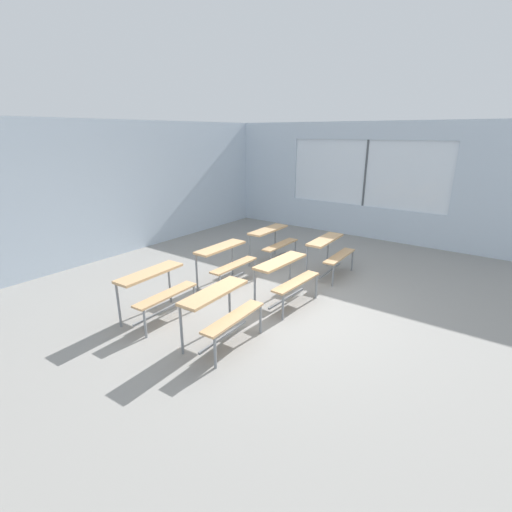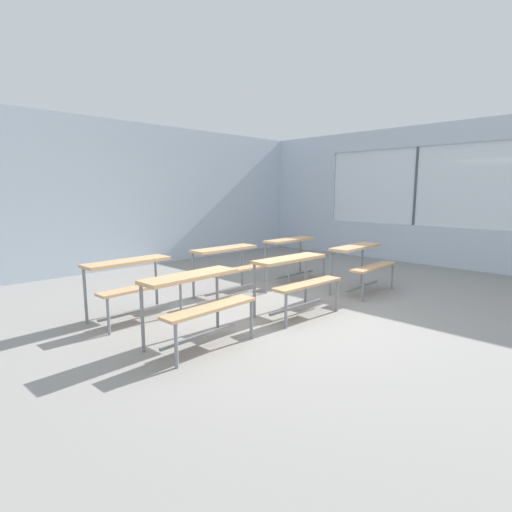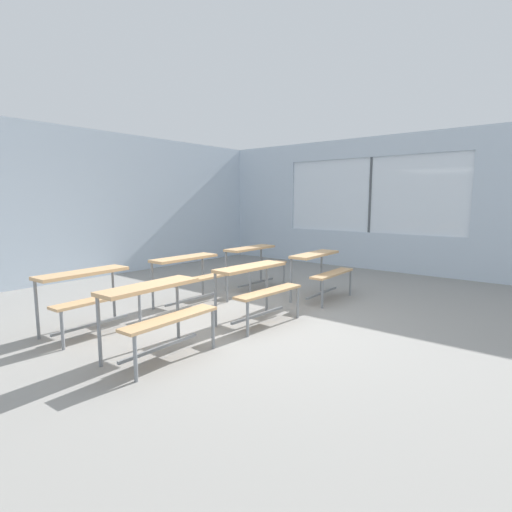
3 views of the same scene
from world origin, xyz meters
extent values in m
cube|color=gray|center=(0.00, 0.00, -0.03)|extent=(10.00, 9.00, 0.05)
cube|color=silver|center=(0.00, 4.50, 1.50)|extent=(10.00, 0.12, 3.00)
cube|color=silver|center=(5.00, 0.00, 0.42)|extent=(0.12, 9.00, 0.85)
cube|color=silver|center=(5.00, 0.00, 2.77)|extent=(0.12, 9.00, 0.45)
cube|color=silver|center=(5.00, 3.55, 1.70)|extent=(0.12, 1.90, 1.70)
cube|color=white|center=(5.00, 0.50, 1.70)|extent=(0.02, 4.20, 1.70)
cube|color=#4C5156|center=(5.00, 0.50, 1.70)|extent=(0.06, 0.05, 1.70)
cube|color=tan|center=(-1.40, 0.07, 0.72)|extent=(1.11, 0.37, 0.04)
cube|color=tan|center=(-1.38, -0.25, 0.44)|extent=(1.11, 0.27, 0.03)
cylinder|color=gray|center=(-1.90, 0.19, 0.36)|extent=(0.04, 0.04, 0.72)
cylinder|color=gray|center=(-0.90, 0.23, 0.36)|extent=(0.04, 0.04, 0.72)
cylinder|color=gray|center=(-1.88, -0.36, 0.22)|extent=(0.04, 0.04, 0.44)
cylinder|color=gray|center=(-0.88, -0.31, 0.22)|extent=(0.04, 0.04, 0.44)
cube|color=gray|center=(-1.39, -0.07, 0.10)|extent=(1.00, 0.08, 0.03)
cube|color=tan|center=(0.16, 0.03, 0.72)|extent=(1.11, 0.37, 0.04)
cube|color=tan|center=(0.15, -0.29, 0.44)|extent=(1.11, 0.27, 0.03)
cylinder|color=gray|center=(-0.33, 0.19, 0.36)|extent=(0.04, 0.04, 0.72)
cylinder|color=gray|center=(0.67, 0.14, 0.36)|extent=(0.04, 0.04, 0.72)
cylinder|color=gray|center=(-0.36, -0.36, 0.22)|extent=(0.04, 0.04, 0.44)
cylinder|color=gray|center=(0.64, -0.40, 0.22)|extent=(0.04, 0.04, 0.44)
cube|color=gray|center=(0.15, -0.11, 0.10)|extent=(1.00, 0.07, 0.03)
cube|color=tan|center=(1.77, 0.01, 0.72)|extent=(1.11, 0.36, 0.04)
cube|color=tan|center=(1.79, -0.31, 0.44)|extent=(1.11, 0.26, 0.03)
cylinder|color=gray|center=(1.27, 0.14, 0.36)|extent=(0.04, 0.04, 0.72)
cylinder|color=gray|center=(2.27, 0.17, 0.36)|extent=(0.04, 0.04, 0.72)
cylinder|color=gray|center=(1.29, -0.41, 0.22)|extent=(0.04, 0.04, 0.44)
cylinder|color=gray|center=(2.29, -0.38, 0.22)|extent=(0.04, 0.04, 0.44)
cube|color=gray|center=(1.78, -0.13, 0.10)|extent=(1.00, 0.07, 0.03)
cube|color=tan|center=(-1.45, 1.34, 0.72)|extent=(1.11, 0.37, 0.04)
cube|color=tan|center=(-1.43, 1.02, 0.44)|extent=(1.11, 0.27, 0.03)
cylinder|color=gray|center=(-1.95, 1.45, 0.36)|extent=(0.04, 0.04, 0.72)
cylinder|color=gray|center=(-0.95, 1.50, 0.36)|extent=(0.04, 0.04, 0.72)
cylinder|color=gray|center=(-1.93, 0.90, 0.22)|extent=(0.04, 0.04, 0.44)
cylinder|color=gray|center=(-0.93, 0.95, 0.22)|extent=(0.04, 0.04, 0.44)
cube|color=gray|center=(-1.44, 1.20, 0.10)|extent=(1.00, 0.08, 0.03)
cube|color=tan|center=(0.16, 1.34, 0.72)|extent=(1.10, 0.32, 0.04)
cube|color=tan|center=(0.16, 1.02, 0.44)|extent=(1.10, 0.22, 0.03)
cylinder|color=gray|center=(-0.34, 1.48, 0.36)|extent=(0.04, 0.04, 0.72)
cylinder|color=gray|center=(0.66, 1.48, 0.36)|extent=(0.04, 0.04, 0.72)
cylinder|color=gray|center=(-0.34, 0.93, 0.22)|extent=(0.04, 0.04, 0.44)
cylinder|color=gray|center=(0.66, 0.93, 0.22)|extent=(0.04, 0.04, 0.44)
cube|color=gray|center=(0.16, 1.20, 0.10)|extent=(1.00, 0.03, 0.03)
cube|color=tan|center=(1.74, 1.36, 0.72)|extent=(1.10, 0.33, 0.04)
cube|color=tan|center=(1.74, 1.04, 0.44)|extent=(1.10, 0.23, 0.03)
cylinder|color=gray|center=(1.24, 1.50, 0.36)|extent=(0.04, 0.04, 0.72)
cylinder|color=gray|center=(2.24, 1.50, 0.36)|extent=(0.04, 0.04, 0.72)
cylinder|color=gray|center=(1.24, 0.95, 0.22)|extent=(0.04, 0.04, 0.44)
cylinder|color=gray|center=(2.24, 0.95, 0.22)|extent=(0.04, 0.04, 0.44)
cube|color=gray|center=(1.74, 1.22, 0.10)|extent=(1.00, 0.04, 0.03)
camera|label=1|loc=(-4.69, -3.03, 2.74)|focal=25.96mm
camera|label=2|loc=(-3.80, -3.30, 1.60)|focal=28.00mm
camera|label=3|loc=(-3.80, -3.30, 1.60)|focal=28.00mm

